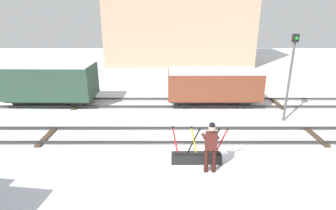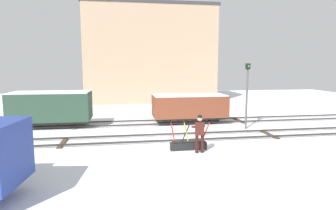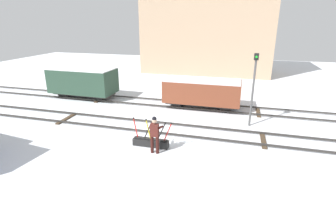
# 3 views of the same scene
# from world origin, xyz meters

# --- Properties ---
(ground_plane) EXTENTS (60.00, 60.00, 0.00)m
(ground_plane) POSITION_xyz_m (0.00, 0.00, 0.00)
(ground_plane) COLOR silver
(track_main_line) EXTENTS (44.00, 1.94, 0.18)m
(track_main_line) POSITION_xyz_m (0.00, 0.00, 0.11)
(track_main_line) COLOR #2D2B28
(track_main_line) RESTS_ON ground_plane
(track_siding_near) EXTENTS (44.00, 1.94, 0.18)m
(track_siding_near) POSITION_xyz_m (0.00, 4.41, 0.11)
(track_siding_near) COLOR #2D2B28
(track_siding_near) RESTS_ON ground_plane
(switch_lever_frame) EXTENTS (2.01, 0.37, 1.44)m
(switch_lever_frame) POSITION_xyz_m (0.45, -2.09, 0.25)
(switch_lever_frame) COLOR black
(switch_lever_frame) RESTS_ON ground_plane
(rail_worker) EXTENTS (0.53, 0.69, 1.82)m
(rail_worker) POSITION_xyz_m (0.84, -2.65, 1.03)
(rail_worker) COLOR #351511
(rail_worker) RESTS_ON ground_plane
(signal_post) EXTENTS (0.24, 0.32, 4.23)m
(signal_post) POSITION_xyz_m (5.22, 1.91, 2.56)
(signal_post) COLOR #4C4C4C
(signal_post) RESTS_ON ground_plane
(apartment_building) EXTENTS (14.66, 6.57, 10.81)m
(apartment_building) POSITION_xyz_m (0.52, 18.22, 5.41)
(apartment_building) COLOR tan
(apartment_building) RESTS_ON ground_plane
(freight_car_back_track) EXTENTS (5.12, 2.37, 2.38)m
(freight_car_back_track) POSITION_xyz_m (-7.39, 4.41, 1.37)
(freight_car_back_track) COLOR #2D2B28
(freight_car_back_track) RESTS_ON ground_plane
(freight_car_near_switch) EXTENTS (5.21, 2.26, 2.04)m
(freight_car_near_switch) POSITION_xyz_m (2.02, 4.41, 1.20)
(freight_car_near_switch) COLOR #2D2B28
(freight_car_near_switch) RESTS_ON ground_plane
(perched_bird_roof_left) EXTENTS (0.27, 0.25, 0.13)m
(perched_bird_roof_left) POSITION_xyz_m (-0.48, 19.51, 10.87)
(perched_bird_roof_left) COLOR #333338
(perched_bird_roof_left) RESTS_ON apartment_building
(perched_bird_roof_right) EXTENTS (0.16, 0.28, 0.13)m
(perched_bird_roof_right) POSITION_xyz_m (-5.16, 19.94, 10.87)
(perched_bird_roof_right) COLOR #514C47
(perched_bird_roof_right) RESTS_ON apartment_building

